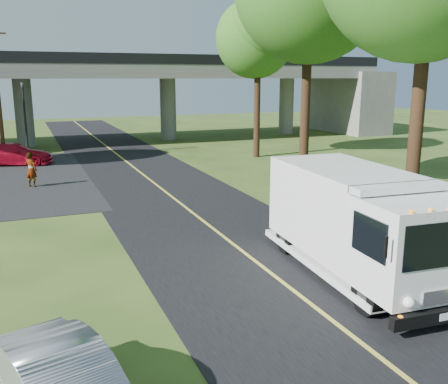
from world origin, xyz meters
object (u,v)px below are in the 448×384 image
tree_right_far (262,34)px  pedestrian (31,170)px  red_sedan (13,154)px  traffic_signal (25,111)px  step_van (358,220)px

tree_right_far → pedestrian: bearing=-163.5°
tree_right_far → red_sedan: (-16.14, 3.01, -7.60)m
traffic_signal → pedestrian: bearing=-90.1°
traffic_signal → red_sedan: size_ratio=1.08×
traffic_signal → tree_right_far: size_ratio=0.47×
traffic_signal → step_van: size_ratio=0.71×
tree_right_far → pedestrian: size_ratio=6.11×
tree_right_far → step_van: bearing=-108.9°
traffic_signal → tree_right_far: bearing=-22.1°
pedestrian → traffic_signal: bearing=-50.5°
pedestrian → step_van: bearing=156.9°
traffic_signal → pedestrian: size_ratio=2.89×
tree_right_far → step_van: size_ratio=1.50×
red_sedan → traffic_signal: bearing=-1.4°
traffic_signal → tree_right_far: tree_right_far is taller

